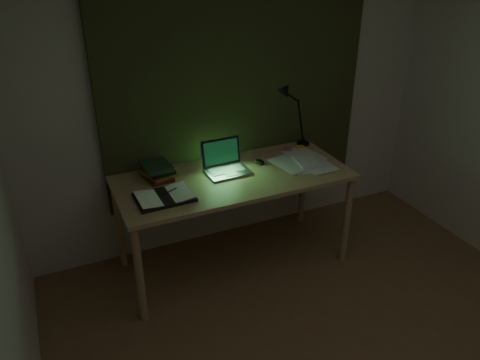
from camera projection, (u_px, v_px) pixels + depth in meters
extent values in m
cube|color=beige|center=(236.00, 97.00, 3.74)|extent=(3.50, 0.00, 2.50)
cube|color=#30371B|center=(238.00, 73.00, 3.62)|extent=(2.20, 0.06, 2.00)
ellipsoid|color=black|center=(260.00, 162.00, 3.67)|extent=(0.07, 0.10, 0.03)
cube|color=gold|center=(301.00, 147.00, 3.95)|extent=(0.08, 0.08, 0.01)
cube|color=#D35269|center=(288.00, 149.00, 3.91)|extent=(0.09, 0.09, 0.01)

